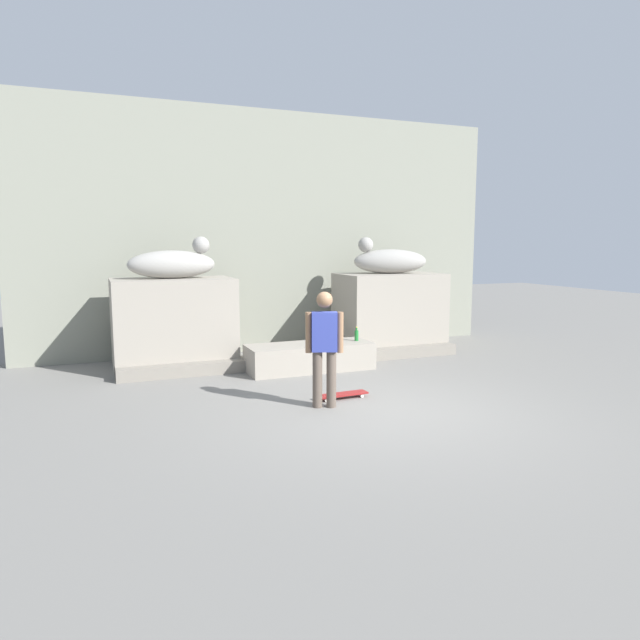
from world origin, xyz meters
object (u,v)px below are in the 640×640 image
object	(u,v)px
bottle_green	(357,335)
statue_reclining_right	(389,260)
statue_reclining_left	(174,263)
skateboard	(342,394)
bottle_red	(334,337)
skater	(324,344)

from	to	relation	value
bottle_green	statue_reclining_right	bearing A→B (deg)	41.72
statue_reclining_left	skateboard	world-z (taller)	statue_reclining_left
bottle_red	bottle_green	bearing A→B (deg)	19.17
statue_reclining_left	bottle_red	size ratio (longest dim) A/B	4.92
skater	bottle_green	distance (m)	2.85
statue_reclining_right	skateboard	bearing A→B (deg)	63.50
statue_reclining_left	bottle_green	world-z (taller)	statue_reclining_left
skater	bottle_red	size ratio (longest dim) A/B	5.08
statue_reclining_right	skateboard	xyz separation A→B (m)	(-2.51, -3.18, -1.91)
skateboard	bottle_green	distance (m)	2.40
statue_reclining_left	statue_reclining_right	distance (m)	4.52
bottle_red	statue_reclining_right	bearing A→B (deg)	36.17
statue_reclining_left	bottle_red	world-z (taller)	statue_reclining_left
skater	bottle_red	xyz separation A→B (m)	(1.07, 2.13, -0.29)
statue_reclining_left	bottle_red	xyz separation A→B (m)	(2.66, -1.36, -1.34)
bottle_green	bottle_red	size ratio (longest dim) A/B	0.81
skater	skateboard	bearing A→B (deg)	-123.27
statue_reclining_left	bottle_green	distance (m)	3.68
statue_reclining_left	statue_reclining_right	xyz separation A→B (m)	(4.52, 0.01, 0.00)
skater	skateboard	xyz separation A→B (m)	(0.43, 0.31, -0.86)
statue_reclining_left	skater	xyz separation A→B (m)	(1.59, -3.48, -1.05)
statue_reclining_left	skateboard	size ratio (longest dim) A/B	2.00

